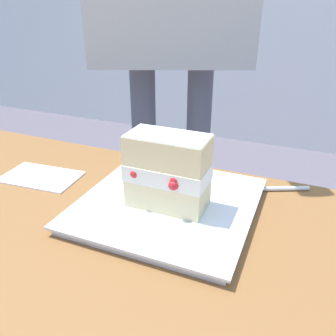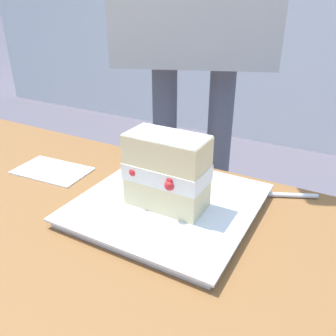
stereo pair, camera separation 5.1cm
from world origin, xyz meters
name	(u,v)px [view 1 (the left image)]	position (x,y,z in m)	size (l,w,h in m)	color
dessert_plate	(168,205)	(-0.08, 0.21, 0.74)	(0.26, 0.26, 0.02)	white
cake_slice	(168,171)	(-0.07, 0.20, 0.80)	(0.12, 0.08, 0.11)	beige
dessert_fork	(252,189)	(0.03, 0.32, 0.73)	(0.16, 0.09, 0.01)	silver
paper_napkin	(41,177)	(-0.33, 0.22, 0.73)	(0.14, 0.09, 0.00)	white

